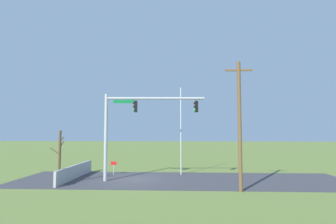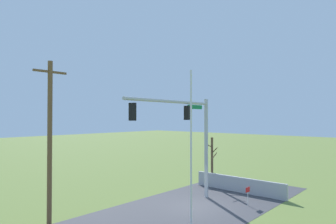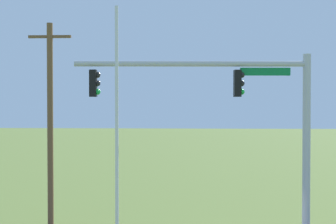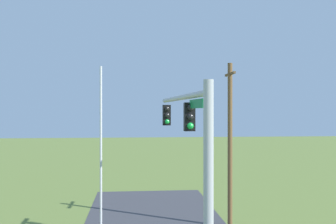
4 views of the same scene
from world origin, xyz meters
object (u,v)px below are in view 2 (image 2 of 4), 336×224
Objects in this scene: flagpole at (191,152)px; open_sign at (248,192)px; signal_mast at (189,129)px; utility_pole at (50,139)px; bare_tree at (212,161)px.

open_sign is (6.42, 0.14, -3.25)m from flagpole.
open_sign is (2.35, -3.12, -4.22)m from signal_mast.
signal_mast is at bearing 127.07° from open_sign.
signal_mast is 6.91× the size of open_sign.
utility_pole is 13.89m from bare_tree.
bare_tree is 3.42× the size of open_sign.
flagpole is 7.85m from utility_pole.
utility_pole is at bearing 121.36° from flagpole.
open_sign is at bearing -52.93° from signal_mast.
signal_mast reaches higher than bare_tree.
signal_mast is 1.01× the size of flagpole.
utility_pole reaches higher than signal_mast.
open_sign is (10.50, -6.55, -3.77)m from utility_pole.
flagpole is 0.92× the size of utility_pole.
utility_pole is at bearing 148.04° from open_sign.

